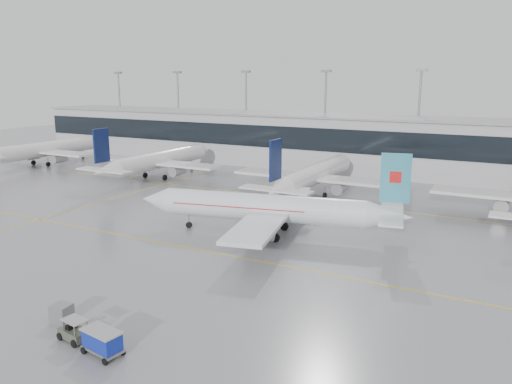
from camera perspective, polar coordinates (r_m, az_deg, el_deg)
The scene contains 15 objects.
ground at distance 60.87m, azimuth -5.38°, elevation -6.80°, with size 320.00×320.00×0.00m, color gray.
taxi_line_main at distance 60.87m, azimuth -5.38°, elevation -6.79°, with size 120.00×0.25×0.01m, color gold.
taxi_line_north at distance 86.39m, azimuth 5.65°, elevation -0.91°, with size 120.00×0.25×0.01m, color gold.
taxi_line_cross at distance 90.43m, azimuth -16.06°, elevation -0.74°, with size 0.25×60.00×0.01m, color gold.
terminal at distance 115.11m, azimuth 11.90°, elevation 5.32°, with size 180.00×15.00×12.00m, color #AAAAAE.
terminal_glass at distance 107.75m, azimuth 10.78°, elevation 5.69°, with size 180.00×0.20×5.00m, color black.
terminal_roof at distance 114.51m, azimuth 12.04°, elevation 8.40°, with size 182.00×16.00×0.40m, color gray.
light_masts at distance 120.19m, azimuth 12.88°, elevation 9.10°, with size 156.40×1.00×22.60m.
air_canada_jet at distance 65.79m, azimuth 1.77°, elevation -1.89°, with size 36.70×29.83×11.64m.
parked_jet_a at distance 131.50m, azimuth -23.10°, elevation 4.46°, with size 29.64×36.96×11.72m.
parked_jet_b at distance 106.67m, azimuth -11.15°, elevation 3.54°, with size 29.64×36.96×11.72m.
parked_jet_c at distance 88.96m, azimuth 6.62°, elevation 1.90°, with size 29.64×36.96×11.72m.
baggage_tug at distance 43.60m, azimuth -20.06°, elevation -14.86°, with size 3.89×1.93×1.85m.
baggage_cart at distance 40.70m, azimuth -17.17°, elevation -15.91°, with size 3.43×2.22×1.99m.
gse_unit at distance 46.86m, azimuth -21.32°, elevation -12.79°, with size 1.56×1.45×1.56m, color slate.
Camera 1 is at (31.99, -47.65, 20.28)m, focal length 35.00 mm.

